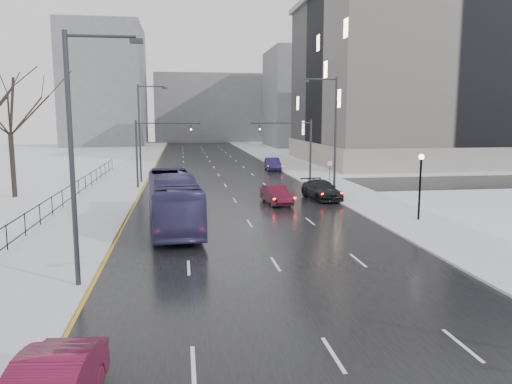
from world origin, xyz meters
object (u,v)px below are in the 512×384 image
lamppost_r_mid (420,177)px  sedan_center_near (193,199)px  mast_signal_left (148,146)px  sedan_right_far (321,190)px  sedan_right_near (276,195)px  streetlight_l_far (142,128)px  tree_park_e (15,198)px  bus (173,201)px  no_uturn_sign (330,166)px  streetlight_r_mid (333,131)px  streetlight_l_near (77,148)px  sedan_right_distant (273,164)px  mast_signal_right (300,144)px

lamppost_r_mid → sedan_center_near: lamppost_r_mid is taller
mast_signal_left → sedan_right_far: mast_signal_left is taller
sedan_right_near → lamppost_r_mid: bearing=-51.3°
mast_signal_left → sedan_right_near: mast_signal_left is taller
streetlight_l_far → sedan_right_near: streetlight_l_far is taller
sedan_center_near → sedan_right_far: 11.32m
tree_park_e → bus: size_ratio=1.15×
no_uturn_sign → sedan_right_far: (-2.00, -4.36, -1.50)m
tree_park_e → streetlight_l_far: size_ratio=1.35×
streetlight_r_mid → sedan_right_far: (-0.97, -0.36, -4.82)m
sedan_right_near → sedan_right_far: 4.55m
streetlight_l_near → bus: bearing=72.6°
streetlight_r_mid → no_uturn_sign: 5.30m
streetlight_r_mid → sedan_right_far: 4.92m
lamppost_r_mid → sedan_right_distant: 32.45m
streetlight_r_mid → bus: size_ratio=0.85×
mast_signal_right → sedan_right_distant: size_ratio=1.36×
streetlight_l_far → mast_signal_left: 4.36m
tree_park_e → sedan_center_near: bearing=-28.8°
mast_signal_right → bus: (-12.13, -17.24, -2.43)m
sedan_right_near → sedan_right_far: bearing=17.0°
streetlight_l_near → mast_signal_right: (15.49, 28.00, -1.51)m
streetlight_l_near → lamppost_r_mid: 21.78m
tree_park_e → sedan_right_near: 22.14m
streetlight_l_near → sedan_right_distant: 45.13m
streetlight_l_near → bus: (3.37, 10.76, -3.94)m
streetlight_l_near → bus: size_ratio=0.85×
streetlight_l_near → no_uturn_sign: bearing=54.1°
sedan_right_distant → sedan_center_near: bearing=-109.5°
mast_signal_right → sedan_center_near: (-10.83, -12.07, -3.23)m
sedan_right_far → mast_signal_left: bearing=143.3°
bus → sedan_right_near: bearing=37.5°
streetlight_r_mid → lamppost_r_mid: streetlight_r_mid is taller
tree_park_e → lamppost_r_mid: tree_park_e is taller
bus → sedan_center_near: 5.39m
lamppost_r_mid → sedan_center_near: (-14.50, 5.93, -2.07)m
streetlight_l_near → streetlight_r_mid: bearing=50.8°
lamppost_r_mid → mast_signal_right: (-3.67, 18.00, 1.16)m
lamppost_r_mid → mast_signal_right: bearing=101.5°
streetlight_l_far → lamppost_r_mid: size_ratio=2.34×
tree_park_e → mast_signal_left: size_ratio=2.08×
tree_park_e → mast_signal_right: tree_park_e is taller
tree_park_e → bus: (13.40, -13.24, 1.68)m
bus → streetlight_l_near: bearing=-111.7°
sedan_right_distant → no_uturn_sign: bearing=-81.0°
streetlight_r_mid → mast_signal_right: size_ratio=1.54×
no_uturn_sign → sedan_right_far: size_ratio=0.51×
lamppost_r_mid → sedan_right_distant: lamppost_r_mid is taller
lamppost_r_mid → sedan_right_far: 10.58m
sedan_center_near → sedan_right_far: sedan_center_near is taller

